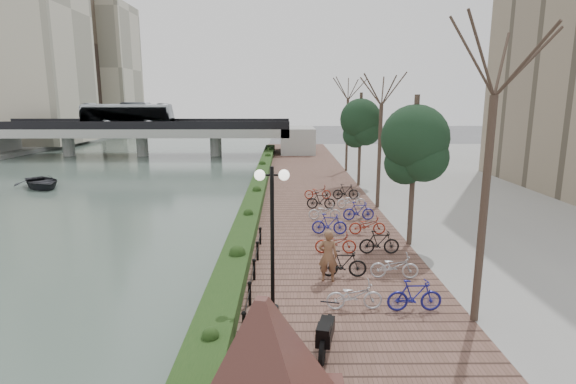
{
  "coord_description": "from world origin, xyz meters",
  "views": [
    {
      "loc": [
        2.51,
        -10.01,
        6.78
      ],
      "look_at": [
        2.65,
        13.21,
        2.0
      ],
      "focal_mm": 28.0,
      "sensor_mm": 36.0,
      "label": 1
    }
  ],
  "objects_px": {
    "pedestrian": "(328,256)",
    "lamppost": "(272,207)",
    "motorcycle": "(326,331)",
    "boat": "(41,182)",
    "granite_monument": "(262,369)"
  },
  "relations": [
    {
      "from": "motorcycle",
      "to": "boat",
      "type": "distance_m",
      "value": 31.4
    },
    {
      "from": "boat",
      "to": "lamppost",
      "type": "bearing_deg",
      "value": -92.21
    },
    {
      "from": "lamppost",
      "to": "boat",
      "type": "xyz_separation_m",
      "value": [
        -18.67,
        21.84,
        -3.23
      ]
    },
    {
      "from": "lamppost",
      "to": "pedestrian",
      "type": "bearing_deg",
      "value": 49.36
    },
    {
      "from": "lamppost",
      "to": "pedestrian",
      "type": "relative_size",
      "value": 2.37
    },
    {
      "from": "motorcycle",
      "to": "boat",
      "type": "height_order",
      "value": "motorcycle"
    },
    {
      "from": "granite_monument",
      "to": "motorcycle",
      "type": "distance_m",
      "value": 3.48
    },
    {
      "from": "lamppost",
      "to": "boat",
      "type": "relative_size",
      "value": 0.97
    },
    {
      "from": "granite_monument",
      "to": "lamppost",
      "type": "height_order",
      "value": "lamppost"
    },
    {
      "from": "lamppost",
      "to": "boat",
      "type": "distance_m",
      "value": 28.92
    },
    {
      "from": "granite_monument",
      "to": "motorcycle",
      "type": "relative_size",
      "value": 3.24
    },
    {
      "from": "pedestrian",
      "to": "lamppost",
      "type": "bearing_deg",
      "value": 54.43
    },
    {
      "from": "lamppost",
      "to": "motorcycle",
      "type": "relative_size",
      "value": 2.69
    },
    {
      "from": "granite_monument",
      "to": "pedestrian",
      "type": "distance_m",
      "value": 7.75
    },
    {
      "from": "motorcycle",
      "to": "granite_monument",
      "type": "bearing_deg",
      "value": -102.93
    }
  ]
}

